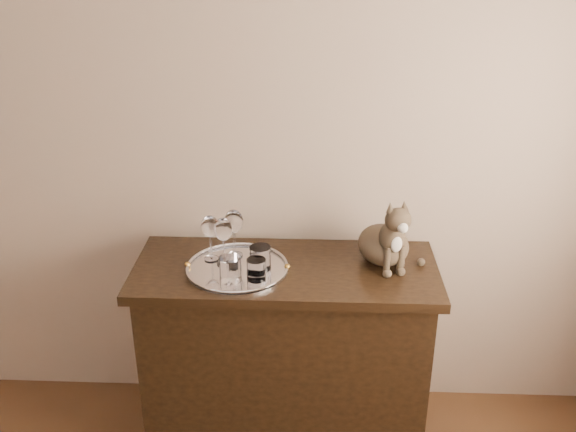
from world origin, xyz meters
name	(u,v)px	position (x,y,z in m)	size (l,w,h in m)	color
wall_back	(142,120)	(0.00, 2.25, 1.35)	(4.00, 0.10, 2.70)	tan
sideboard	(286,356)	(0.60, 1.94, 0.42)	(1.20, 0.50, 0.85)	black
tray	(237,269)	(0.41, 1.91, 0.85)	(0.40, 0.40, 0.01)	silver
wine_glass_a	(210,238)	(0.30, 1.98, 0.95)	(0.07, 0.07, 0.19)	white
wine_glass_b	(234,233)	(0.39, 2.01, 0.96)	(0.08, 0.08, 0.20)	white
wine_glass_d	(224,241)	(0.36, 1.94, 0.96)	(0.07, 0.07, 0.20)	white
tumbler_a	(256,269)	(0.50, 1.83, 0.90)	(0.07, 0.07, 0.08)	white
tumbler_b	(230,269)	(0.40, 1.82, 0.91)	(0.08, 0.08, 0.09)	white
tumbler_c	(260,258)	(0.50, 1.91, 0.91)	(0.08, 0.08, 0.09)	white
cat	(384,227)	(0.98, 2.00, 1.00)	(0.30, 0.28, 0.30)	#4D3F2E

